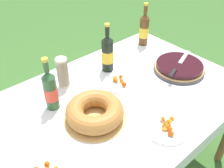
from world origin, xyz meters
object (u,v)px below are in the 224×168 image
berry_tart (179,67)px  serving_knife (179,65)px  juice_bottle_red (108,53)px  cider_bottle_amber (144,29)px  cider_bottle_green (50,90)px  bundt_cake (95,112)px  snack_plate_near (166,127)px  cup_stack (63,73)px  snack_plate_left (121,82)px

berry_tart → serving_knife: serving_knife is taller
serving_knife → juice_bottle_red: 0.48m
cider_bottle_amber → cider_bottle_green: bearing=-169.1°
bundt_cake → snack_plate_near: size_ratio=1.46×
cider_bottle_green → juice_bottle_red: size_ratio=0.96×
berry_tart → cider_bottle_green: size_ratio=1.07×
juice_bottle_red → cup_stack: bearing=172.8°
bundt_cake → snack_plate_left: bundt_cake is taller
bundt_cake → serving_knife: bearing=-2.0°
cider_bottle_amber → snack_plate_near: size_ratio=1.44×
cup_stack → cider_bottle_green: 0.20m
juice_bottle_red → snack_plate_near: juice_bottle_red is taller
berry_tart → juice_bottle_red: bearing=137.2°
snack_plate_near → bundt_cake: bearing=127.4°
cup_stack → cider_bottle_amber: (0.78, 0.05, 0.03)m
cup_stack → snack_plate_near: cup_stack is taller
serving_knife → snack_plate_left: (-0.37, 0.16, -0.05)m
cider_bottle_amber → snack_plate_left: (-0.49, -0.27, -0.12)m
cider_bottle_green → cider_bottle_amber: size_ratio=0.96×
berry_tart → cider_bottle_green: (-0.84, 0.25, 0.09)m
serving_knife → cider_bottle_green: 0.85m
cider_bottle_green → juice_bottle_red: juice_bottle_red is taller
snack_plate_left → berry_tart: bearing=-21.2°
cup_stack → cider_bottle_amber: size_ratio=0.60×
berry_tart → snack_plate_left: size_ratio=1.51×
bundt_cake → cider_bottle_green: (-0.12, 0.23, 0.07)m
berry_tart → cider_bottle_amber: size_ratio=1.03×
cider_bottle_green → snack_plate_near: (0.35, -0.53, -0.11)m
serving_knife → berry_tart: bearing=0.0°
berry_tart → snack_plate_left: 0.43m
serving_knife → snack_plate_left: serving_knife is taller
juice_bottle_red → snack_plate_near: bearing=-101.8°
juice_bottle_red → snack_plate_near: 0.64m
bundt_cake → cider_bottle_green: 0.27m
bundt_cake → cider_bottle_green: cider_bottle_green is taller
serving_knife → snack_plate_near: serving_knife is taller
bundt_cake → juice_bottle_red: juice_bottle_red is taller
cup_stack → snack_plate_near: 0.69m
juice_bottle_red → bundt_cake: bearing=-138.6°
cider_bottle_green → cider_bottle_amber: bearing=10.9°
juice_bottle_red → snack_plate_left: bearing=-102.7°
bundt_cake → juice_bottle_red: 0.49m
cup_stack → snack_plate_near: size_ratio=0.86×
serving_knife → cider_bottle_amber: cider_bottle_amber is taller
cider_bottle_green → serving_knife: bearing=-17.5°
snack_plate_near → snack_plate_left: (0.09, 0.44, -0.00)m
cider_bottle_amber → juice_bottle_red: size_ratio=0.99×
bundt_cake → snack_plate_near: (0.23, -0.30, -0.04)m
serving_knife → snack_plate_left: 0.41m
serving_knife → cider_bottle_green: size_ratio=1.12×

